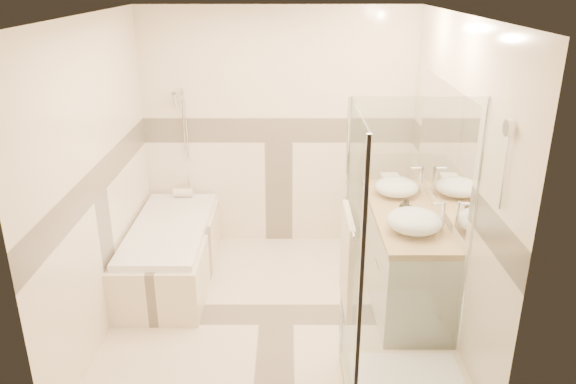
{
  "coord_description": "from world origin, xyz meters",
  "views": [
    {
      "loc": [
        0.1,
        -4.17,
        2.77
      ],
      "look_at": [
        0.1,
        0.25,
        1.05
      ],
      "focal_mm": 35.0,
      "sensor_mm": 36.0,
      "label": 1
    }
  ],
  "objects_px": {
    "shower_enclosure": "(396,332)",
    "amenity_bottle_a": "(408,209)",
    "amenity_bottle_b": "(405,205)",
    "bathtub": "(171,249)",
    "vessel_sink_near": "(396,187)",
    "vanity": "(402,255)",
    "vessel_sink_far": "(414,221)"
  },
  "relations": [
    {
      "from": "shower_enclosure",
      "to": "amenity_bottle_a",
      "type": "distance_m",
      "value": 1.23
    },
    {
      "from": "amenity_bottle_b",
      "to": "bathtub",
      "type": "bearing_deg",
      "value": 170.04
    },
    {
      "from": "bathtub",
      "to": "vessel_sink_near",
      "type": "bearing_deg",
      "value": 0.96
    },
    {
      "from": "vanity",
      "to": "amenity_bottle_b",
      "type": "bearing_deg",
      "value": -129.74
    },
    {
      "from": "vanity",
      "to": "vessel_sink_near",
      "type": "distance_m",
      "value": 0.64
    },
    {
      "from": "bathtub",
      "to": "vessel_sink_near",
      "type": "relative_size",
      "value": 4.19
    },
    {
      "from": "shower_enclosure",
      "to": "vessel_sink_far",
      "type": "height_order",
      "value": "shower_enclosure"
    },
    {
      "from": "shower_enclosure",
      "to": "vessel_sink_near",
      "type": "height_order",
      "value": "shower_enclosure"
    },
    {
      "from": "vessel_sink_far",
      "to": "bathtub",
      "type": "bearing_deg",
      "value": 160.6
    },
    {
      "from": "vessel_sink_far",
      "to": "vanity",
      "type": "bearing_deg",
      "value": 87.14
    },
    {
      "from": "bathtub",
      "to": "vessel_sink_far",
      "type": "distance_m",
      "value": 2.35
    },
    {
      "from": "vessel_sink_near",
      "to": "amenity_bottle_a",
      "type": "height_order",
      "value": "vessel_sink_near"
    },
    {
      "from": "vessel_sink_near",
      "to": "vessel_sink_far",
      "type": "xyz_separation_m",
      "value": [
        0.0,
        -0.79,
        0.01
      ]
    },
    {
      "from": "vessel_sink_near",
      "to": "amenity_bottle_b",
      "type": "xyz_separation_m",
      "value": [
        0.0,
        -0.41,
        -0.02
      ]
    },
    {
      "from": "bathtub",
      "to": "vessel_sink_near",
      "type": "distance_m",
      "value": 2.22
    },
    {
      "from": "bathtub",
      "to": "amenity_bottle_a",
      "type": "relative_size",
      "value": 10.63
    },
    {
      "from": "vessel_sink_near",
      "to": "bathtub",
      "type": "bearing_deg",
      "value": -179.04
    },
    {
      "from": "vanity",
      "to": "vessel_sink_far",
      "type": "relative_size",
      "value": 3.62
    },
    {
      "from": "shower_enclosure",
      "to": "vessel_sink_near",
      "type": "bearing_deg",
      "value": 80.65
    },
    {
      "from": "vessel_sink_far",
      "to": "amenity_bottle_b",
      "type": "bearing_deg",
      "value": 90.0
    },
    {
      "from": "amenity_bottle_b",
      "to": "amenity_bottle_a",
      "type": "bearing_deg",
      "value": -90.0
    },
    {
      "from": "bathtub",
      "to": "amenity_bottle_b",
      "type": "distance_m",
      "value": 2.25
    },
    {
      "from": "vanity",
      "to": "vessel_sink_near",
      "type": "relative_size",
      "value": 3.99
    },
    {
      "from": "vessel_sink_near",
      "to": "amenity_bottle_b",
      "type": "relative_size",
      "value": 3.08
    },
    {
      "from": "amenity_bottle_a",
      "to": "shower_enclosure",
      "type": "bearing_deg",
      "value": -103.62
    },
    {
      "from": "shower_enclosure",
      "to": "vessel_sink_far",
      "type": "xyz_separation_m",
      "value": [
        0.27,
        0.87,
        0.43
      ]
    },
    {
      "from": "vanity",
      "to": "vessel_sink_far",
      "type": "distance_m",
      "value": 0.65
    },
    {
      "from": "vanity",
      "to": "vessel_sink_far",
      "type": "height_order",
      "value": "vessel_sink_far"
    },
    {
      "from": "bathtub",
      "to": "vanity",
      "type": "bearing_deg",
      "value": -9.25
    },
    {
      "from": "amenity_bottle_b",
      "to": "vanity",
      "type": "bearing_deg",
      "value": 50.26
    },
    {
      "from": "bathtub",
      "to": "shower_enclosure",
      "type": "height_order",
      "value": "shower_enclosure"
    },
    {
      "from": "bathtub",
      "to": "vessel_sink_near",
      "type": "height_order",
      "value": "vessel_sink_near"
    }
  ]
}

